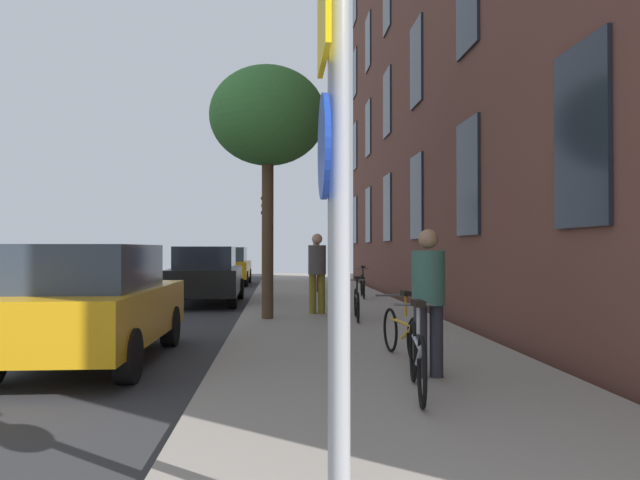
% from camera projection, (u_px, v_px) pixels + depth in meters
% --- Properties ---
extents(ground_plane, '(41.80, 41.80, 0.00)m').
position_uv_depth(ground_plane, '(194.00, 309.00, 15.30)').
color(ground_plane, '#332D28').
extents(road_asphalt, '(7.00, 38.00, 0.01)m').
position_uv_depth(road_asphalt, '(112.00, 309.00, 15.15)').
color(road_asphalt, '#2D2D30').
rests_on(road_asphalt, ground).
extents(sidewalk, '(4.20, 38.00, 0.12)m').
position_uv_depth(sidewalk, '(327.00, 305.00, 15.54)').
color(sidewalk, gray).
rests_on(sidewalk, ground).
extents(building_facade, '(0.56, 27.00, 15.02)m').
position_uv_depth(building_facade, '(427.00, 22.00, 15.33)').
color(building_facade, brown).
rests_on(building_facade, ground).
extents(sign_post, '(0.16, 0.60, 3.17)m').
position_uv_depth(sign_post, '(334.00, 178.00, 3.09)').
color(sign_post, gray).
rests_on(sign_post, sidewalk).
extents(traffic_light, '(0.43, 0.24, 3.45)m').
position_uv_depth(traffic_light, '(268.00, 223.00, 20.90)').
color(traffic_light, black).
rests_on(traffic_light, sidewalk).
extents(tree_near, '(2.43, 2.43, 5.26)m').
position_uv_depth(tree_near, '(268.00, 118.00, 12.21)').
color(tree_near, '#4C3823').
rests_on(tree_near, sidewalk).
extents(bicycle_0, '(0.44, 1.72, 0.95)m').
position_uv_depth(bicycle_0, '(417.00, 357.00, 5.84)').
color(bicycle_0, black).
rests_on(bicycle_0, sidewalk).
extents(bicycle_1, '(0.42, 1.69, 0.91)m').
position_uv_depth(bicycle_1, '(402.00, 332.00, 7.69)').
color(bicycle_1, black).
rests_on(bicycle_1, sidewalk).
extents(bicycle_2, '(0.42, 1.64, 0.89)m').
position_uv_depth(bicycle_2, '(357.00, 303.00, 11.96)').
color(bicycle_2, black).
rests_on(bicycle_2, sidewalk).
extents(bicycle_3, '(0.42, 1.71, 0.95)m').
position_uv_depth(bicycle_3, '(363.00, 285.00, 17.39)').
color(bicycle_3, black).
rests_on(bicycle_3, sidewalk).
extents(pedestrian_0, '(0.49, 0.49, 1.68)m').
position_uv_depth(pedestrian_0, '(428.00, 292.00, 6.63)').
color(pedestrian_0, '#26262D').
rests_on(pedestrian_0, sidewalk).
extents(pedestrian_1, '(0.45, 0.45, 1.79)m').
position_uv_depth(pedestrian_1, '(317.00, 268.00, 13.10)').
color(pedestrian_1, olive).
rests_on(pedestrian_1, sidewalk).
extents(pedestrian_2, '(0.46, 0.46, 1.74)m').
position_uv_depth(pedestrian_2, '(316.00, 262.00, 19.64)').
color(pedestrian_2, maroon).
rests_on(pedestrian_2, sidewalk).
extents(car_0, '(1.79, 4.11, 1.62)m').
position_uv_depth(car_0, '(93.00, 302.00, 7.96)').
color(car_0, orange).
rests_on(car_0, road_asphalt).
extents(car_1, '(1.97, 4.44, 1.62)m').
position_uv_depth(car_1, '(207.00, 274.00, 16.51)').
color(car_1, black).
rests_on(car_1, road_asphalt).
extents(car_2, '(1.88, 3.99, 1.62)m').
position_uv_depth(car_2, '(228.00, 266.00, 25.15)').
color(car_2, orange).
rests_on(car_2, road_asphalt).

